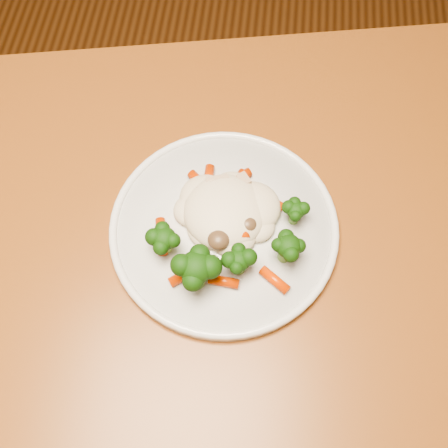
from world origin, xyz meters
name	(u,v)px	position (x,y,z in m)	size (l,w,h in m)	color
dining_table	(146,304)	(-0.23, -0.26, 0.64)	(1.21, 0.93, 0.75)	#925221
plate	(224,229)	(-0.13, -0.19, 0.76)	(0.28, 0.28, 0.01)	silver
meal	(224,228)	(-0.13, -0.21, 0.78)	(0.19, 0.19, 0.06)	beige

